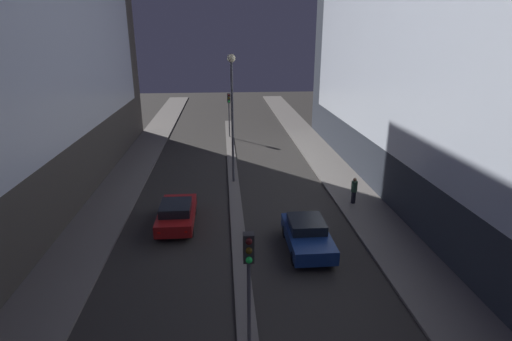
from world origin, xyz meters
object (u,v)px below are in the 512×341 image
car_left_lane (177,213)px  street_lamp (232,97)px  pedestrian_on_right_sidewalk (354,190)px  car_right_lane (307,235)px  traffic_light_mid (229,105)px  traffic_light_near (249,269)px

car_left_lane → street_lamp: bearing=63.1°
street_lamp → pedestrian_on_right_sidewalk: street_lamp is taller
car_right_lane → car_left_lane: bearing=155.2°
car_right_lane → traffic_light_mid: bearing=98.3°
traffic_light_near → car_left_lane: size_ratio=1.01×
traffic_light_mid → pedestrian_on_right_sidewalk: traffic_light_mid is taller
traffic_light_mid → traffic_light_near: bearing=-90.0°
car_left_lane → pedestrian_on_right_sidewalk: bearing=10.7°
traffic_light_near → street_lamp: bearing=90.0°
car_right_lane → street_lamp: bearing=109.1°
car_left_lane → pedestrian_on_right_sidewalk: pedestrian_on_right_sidewalk is taller
street_lamp → pedestrian_on_right_sidewalk: size_ratio=5.35×
traffic_light_near → traffic_light_mid: same height
car_right_lane → traffic_light_near: bearing=-116.1°
street_lamp → traffic_light_near: bearing=-90.0°
street_lamp → traffic_light_mid: bearing=90.0°
car_right_lane → pedestrian_on_right_sidewalk: 6.25m
car_left_lane → traffic_light_mid: bearing=80.5°
traffic_light_mid → car_left_lane: size_ratio=1.01×
car_right_lane → pedestrian_on_right_sidewalk: (3.85, 4.91, 0.22)m
traffic_light_near → traffic_light_mid: 28.72m
traffic_light_near → pedestrian_on_right_sidewalk: (7.07, 11.48, -2.31)m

